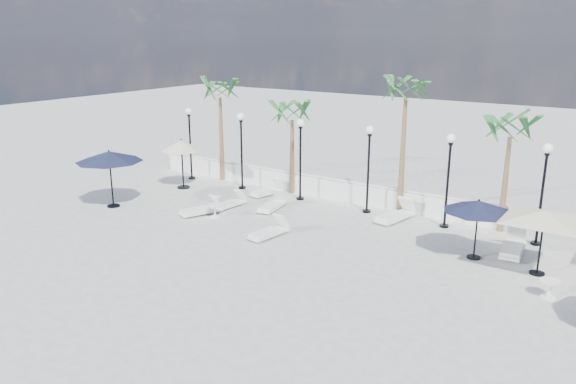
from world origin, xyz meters
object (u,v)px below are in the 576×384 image
Objects in this scene: lounger_0 at (201,209)px; lounger_6 at (513,247)px; parasol_cream_sq_a at (545,211)px; lounger_4 at (269,231)px; parasol_cream_small at (181,146)px; parasol_navy_mid at (478,206)px; lounger_1 at (272,205)px; lounger_3 at (267,191)px; lounger_2 at (231,203)px; parasol_navy_left at (109,157)px; lounger_5 at (395,215)px.

lounger_6 is (12.31, 2.92, 0.03)m from lounger_0.
lounger_4 is at bearing -167.10° from parasol_cream_sq_a.
parasol_cream_sq_a is at bearing -4.02° from parasol_cream_small.
parasol_cream_small is (-15.02, 1.00, 0.27)m from parasol_navy_mid.
lounger_1 is at bearing -4.28° from parasol_cream_small.
lounger_3 is 1.01× the size of lounger_4.
parasol_navy_mid reaches higher than lounger_2.
parasol_navy_left is (-16.43, -4.29, 2.06)m from lounger_6.
parasol_navy_left is (-8.20, -0.78, 2.09)m from lounger_4.
lounger_3 is at bearing 104.87° from lounger_0.
lounger_1 is at bearing 176.47° from parasol_navy_mid.
lounger_3 is 5.83m from lounger_4.
parasol_navy_left is at bearing -168.56° from parasol_navy_mid.
lounger_0 is 0.65× the size of parasol_navy_left.
parasol_navy_left is 4.14m from parasol_cream_small.
parasol_cream_sq_a is at bearing 9.44° from parasol_navy_left.
lounger_5 is at bearing 61.63° from lounger_4.
lounger_0 reaches higher than lounger_3.
lounger_4 reaches higher than lounger_3.
lounger_3 is at bearing 121.15° from lounger_1.
lounger_0 is 12.65m from lounger_6.
lounger_5 and lounger_6 have the same top height.
parasol_navy_mid is at bearing -1.45° from lounger_3.
lounger_4 is at bearing -162.58° from lounger_6.
lounger_3 is at bearing 49.15° from parasol_navy_left.
parasol_cream_sq_a is at bearing -5.42° from parasol_navy_mid.
lounger_4 is 0.74× the size of parasol_cream_small.
lounger_3 is 4.93m from parasol_cream_small.
parasol_navy_left reaches higher than lounger_4.
lounger_1 is 1.16× the size of lounger_2.
lounger_0 is at bearing -140.78° from lounger_5.
lounger_5 is at bearing 162.30° from lounger_6.
lounger_2 is at bearing 100.65° from lounger_0.
lounger_2 is 2.50m from lounger_3.
parasol_cream_sq_a is 1.89× the size of parasol_cream_small.
lounger_1 is at bearing -151.40° from lounger_5.
lounger_4 is 0.87× the size of lounger_6.
lounger_3 is at bearing 168.82° from parasol_cream_sq_a.
lounger_4 reaches higher than lounger_2.
lounger_0 is at bearing 178.81° from lounger_4.
parasol_navy_mid is (3.94, -2.23, 1.63)m from lounger_5.
lounger_5 is at bearing 6.34° from parasol_cream_small.
parasol_navy_left reaches higher than lounger_0.
lounger_6 is at bearing 12.00° from lounger_2.
parasol_navy_mid is 15.05m from parasol_cream_small.
parasol_navy_mid is at bearing 174.58° from parasol_cream_sq_a.
parasol_cream_sq_a reaches higher than lounger_6.
parasol_navy_mid is at bearing -3.82° from parasol_cream_small.
lounger_1 is 2.36m from lounger_3.
lounger_5 is 0.91× the size of parasol_navy_mid.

